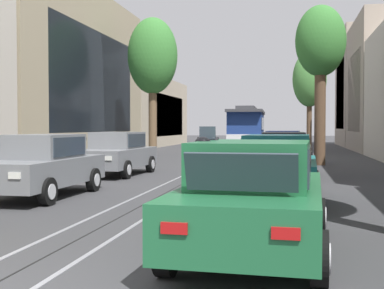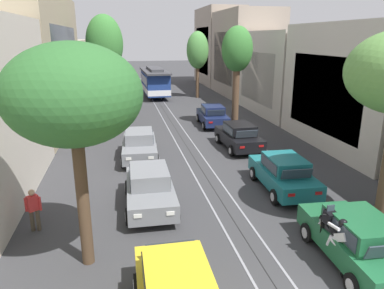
{
  "view_description": "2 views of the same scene",
  "coord_description": "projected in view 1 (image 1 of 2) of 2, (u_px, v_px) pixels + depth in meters",
  "views": [
    {
      "loc": [
        3.28,
        -4.03,
        1.78
      ],
      "look_at": [
        -0.72,
        17.16,
        1.04
      ],
      "focal_mm": 48.86,
      "sensor_mm": 36.0,
      "label": 1
    },
    {
      "loc": [
        -3.86,
        -5.06,
        6.56
      ],
      "look_at": [
        0.0,
        14.4,
        0.62
      ],
      "focal_mm": 33.66,
      "sensor_mm": 36.0,
      "label": 2
    }
  ],
  "objects": [
    {
      "name": "parked_car_green_near_right",
      "position": [
        254.0,
        197.0,
        7.22
      ],
      "size": [
        2.14,
        4.42,
        1.58
      ],
      "color": "#1E6038",
      "rests_on": "ground"
    },
    {
      "name": "cable_car_trolley",
      "position": [
        247.0,
        128.0,
        39.96
      ],
      "size": [
        2.8,
        9.17,
        3.28
      ],
      "color": "navy",
      "rests_on": "ground"
    },
    {
      "name": "ground_plane",
      "position": [
        223.0,
        163.0,
        25.83
      ],
      "size": [
        160.0,
        160.0,
        0.0
      ],
      "primitive_type": "plane",
      "color": "#38383A"
    },
    {
      "name": "street_tree_kerb_right_second",
      "position": [
        321.0,
        47.0,
        24.01
      ],
      "size": [
        2.31,
        1.96,
        7.37
      ],
      "color": "brown",
      "rests_on": "ground"
    },
    {
      "name": "building_facade_left",
      "position": [
        50.0,
        86.0,
        29.46
      ],
      "size": [
        4.81,
        53.67,
        9.81
      ],
      "color": "beige",
      "rests_on": "ground"
    },
    {
      "name": "parked_car_navy_fourth_right",
      "position": [
        283.0,
        147.0,
        24.86
      ],
      "size": [
        2.15,
        4.42,
        1.58
      ],
      "color": "#19234C",
      "rests_on": "ground"
    },
    {
      "name": "parked_car_grey_second_left",
      "position": [
        41.0,
        165.0,
        13.23
      ],
      "size": [
        2.05,
        4.38,
        1.58
      ],
      "color": "slate",
      "rests_on": "ground"
    },
    {
      "name": "motorcycle_with_rider",
      "position": [
        204.0,
        187.0,
        7.35
      ],
      "size": [
        0.52,
        1.87,
        1.78
      ],
      "color": "black",
      "rests_on": "ground"
    },
    {
      "name": "street_tree_kerb_right_mid",
      "position": [
        309.0,
        80.0,
        37.52
      ],
      "size": [
        2.42,
        2.13,
        7.2
      ],
      "color": "brown",
      "rests_on": "ground"
    },
    {
      "name": "trolley_track_rails",
      "position": [
        230.0,
        158.0,
        29.17
      ],
      "size": [
        1.14,
        61.97,
        0.01
      ],
      "color": "gray",
      "rests_on": "ground"
    },
    {
      "name": "parked_car_black_mid_right",
      "position": [
        283.0,
        154.0,
        18.82
      ],
      "size": [
        2.08,
        4.39,
        1.58
      ],
      "color": "black",
      "rests_on": "ground"
    },
    {
      "name": "street_tree_kerb_left_second",
      "position": [
        153.0,
        58.0,
        31.61
      ],
      "size": [
        3.05,
        2.6,
        8.39
      ],
      "color": "brown",
      "rests_on": "ground"
    },
    {
      "name": "parked_car_teal_second_right",
      "position": [
        278.0,
        167.0,
        12.59
      ],
      "size": [
        2.11,
        4.41,
        1.58
      ],
      "color": "#196B70",
      "rests_on": "ground"
    },
    {
      "name": "parked_car_grey_mid_left",
      "position": [
        117.0,
        153.0,
        19.23
      ],
      "size": [
        2.14,
        4.42,
        1.58
      ],
      "color": "slate",
      "rests_on": "ground"
    }
  ]
}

